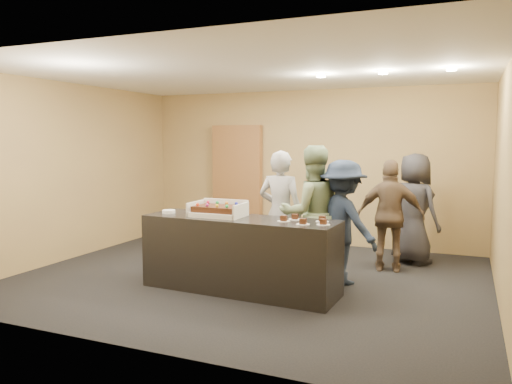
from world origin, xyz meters
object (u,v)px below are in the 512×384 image
person_navy_man (343,222)px  plate_stack (169,212)px  storage_cabinet (237,182)px  person_dark_suit (414,209)px  sheet_cake (218,208)px  serving_counter (240,254)px  person_sage_man (312,213)px  person_server_grey (281,213)px  cake_box (219,212)px  person_brown_extra (390,216)px

person_navy_man → plate_stack: bearing=51.3°
storage_cabinet → person_navy_man: bearing=-41.1°
plate_stack → person_dark_suit: 3.61m
sheet_cake → plate_stack: 0.70m
serving_counter → person_sage_man: (0.66, 0.80, 0.43)m
person_server_grey → storage_cabinet: bearing=-51.5°
sheet_cake → storage_cabinet: bearing=110.9°
cake_box → person_sage_man: size_ratio=0.36×
person_navy_man → person_dark_suit: person_dark_suit is taller
person_dark_suit → storage_cabinet: bearing=21.3°
storage_cabinet → person_sage_man: bearing=-46.3°
storage_cabinet → person_navy_man: (2.51, -2.19, -0.26)m
storage_cabinet → person_server_grey: (1.63, -2.10, -0.20)m
storage_cabinet → sheet_cake: size_ratio=3.83×
cake_box → person_server_grey: person_server_grey is taller
plate_stack → person_brown_extra: bearing=33.5°
person_navy_man → person_brown_extra: bearing=-89.2°
plate_stack → person_brown_extra: 3.05m
storage_cabinet → person_sage_man: 3.04m
plate_stack → person_brown_extra: (2.54, 1.68, -0.14)m
person_brown_extra → person_dark_suit: (0.26, 0.60, 0.04)m
person_server_grey → person_sage_man: person_sage_man is taller
person_navy_man → sheet_cake: bearing=60.2°
storage_cabinet → plate_stack: storage_cabinet is taller
person_server_grey → sheet_cake: bearing=61.8°
cake_box → person_server_grey: (0.49, 0.87, -0.10)m
sheet_cake → person_dark_suit: size_ratio=0.33×
serving_counter → person_dark_suit: (1.80, 2.27, 0.37)m
storage_cabinet → person_navy_man: 3.34m
person_server_grey → serving_counter: bearing=78.4°
sheet_cake → serving_counter: bearing=0.0°
plate_stack → serving_counter: bearing=0.8°
person_server_grey → person_sage_man: size_ratio=0.96×
sheet_cake → person_navy_man: bearing=30.5°
serving_counter → person_sage_man: size_ratio=1.36×
storage_cabinet → cake_box: storage_cabinet is taller
person_server_grey → person_dark_suit: 2.11m
storage_cabinet → plate_stack: (0.44, -3.01, -0.13)m
cake_box → person_dark_suit: person_dark_suit is taller
person_server_grey → person_navy_man: bearing=174.9°
person_dark_suit → cake_box: bearing=80.9°
sheet_cake → person_brown_extra: (1.84, 1.67, -0.22)m
cake_box → person_server_grey: size_ratio=0.38×
cake_box → storage_cabinet: bearing=111.0°
person_sage_man → serving_counter: bearing=17.4°
person_navy_man → cake_box: bearing=59.4°
storage_cabinet → person_brown_extra: (2.98, -1.33, -0.27)m
cake_box → person_navy_man: person_navy_man is taller
cake_box → person_navy_man: (1.37, 0.78, -0.15)m
serving_counter → person_dark_suit: bearing=54.2°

